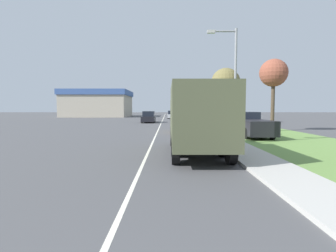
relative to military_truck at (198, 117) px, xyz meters
name	(u,v)px	position (x,y,z in m)	size (l,w,h in m)	color
ground_plane	(162,122)	(-2.26, 26.69, -1.68)	(180.00, 180.00, 0.00)	#4C4C4F
lane_centre_stripe	(162,122)	(-2.26, 26.69, -1.68)	(0.12, 120.00, 0.00)	silver
sidewalk_right	(193,122)	(2.24, 26.69, -1.62)	(1.80, 120.00, 0.12)	beige
grass_strip_right	(223,122)	(6.64, 26.69, -1.67)	(7.00, 120.00, 0.02)	#6B9347
military_truck	(198,117)	(0.00, 0.00, 0.00)	(2.36, 6.98, 3.04)	#545B3D
car_nearest_ahead	(182,124)	(-0.14, 11.02, -0.94)	(1.74, 4.13, 1.67)	tan
car_second_ahead	(149,117)	(-4.13, 26.14, -0.95)	(1.85, 4.66, 1.64)	black
car_third_ahead	(173,115)	(-0.52, 40.42, -0.97)	(1.81, 4.87, 1.57)	#B7BABF
pickup_truck	(251,125)	(4.79, 7.70, -0.82)	(1.91, 5.74, 1.77)	black
lamp_post	(232,75)	(2.26, 3.17, 2.30)	(1.69, 0.24, 6.41)	gray
tree_mid_right	(274,74)	(8.11, 11.85, 3.46)	(2.46, 2.46, 6.44)	#4C3D2D
tree_far_right	(226,83)	(6.64, 24.67, 3.91)	(3.98, 3.98, 7.58)	#4C3D2D
building_distant	(99,103)	(-18.31, 52.28, 1.51)	(15.23, 14.07, 6.30)	#B2A893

